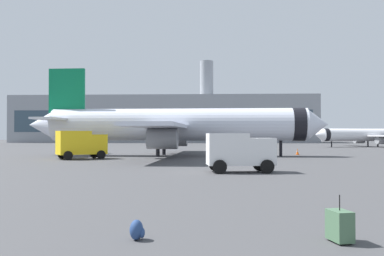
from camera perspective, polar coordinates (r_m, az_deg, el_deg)
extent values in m
cylinder|color=silver|center=(49.67, -1.94, 0.46)|extent=(30.10, 4.69, 3.80)
cone|color=silver|center=(50.47, 16.66, 0.48)|extent=(2.51, 3.68, 3.61)
cone|color=silver|center=(54.12, -19.68, 0.40)|extent=(3.30, 3.51, 3.42)
cylinder|color=black|center=(50.06, 14.20, 0.48)|extent=(1.52, 3.92, 3.88)
cube|color=silver|center=(57.72, -2.03, -0.03)|extent=(5.28, 16.14, 0.36)
cube|color=silver|center=(41.87, -4.54, 0.31)|extent=(5.28, 16.14, 0.36)
cylinder|color=gray|center=(55.23, -2.33, -1.34)|extent=(3.26, 2.29, 2.20)
cylinder|color=gray|center=(44.33, -4.03, -1.44)|extent=(3.26, 2.29, 2.20)
cube|color=#0C7247|center=(53.12, -16.60, 4.30)|extent=(4.41, 0.49, 6.40)
cube|color=silver|center=(56.10, -15.92, 0.95)|extent=(2.78, 6.07, 0.24)
cube|color=silver|center=(50.16, -18.47, 1.18)|extent=(2.78, 6.07, 0.24)
cylinder|color=black|center=(49.77, 11.94, -2.75)|extent=(0.36, 0.36, 1.80)
cylinder|color=black|center=(52.31, -3.82, -2.67)|extent=(0.44, 0.44, 1.80)
cylinder|color=black|center=(47.57, -4.66, -2.85)|extent=(0.44, 0.44, 1.80)
cylinder|color=white|center=(93.85, 22.63, -0.86)|extent=(20.14, 7.78, 2.56)
cone|color=white|center=(88.04, 16.82, -0.89)|extent=(2.20, 2.77, 2.43)
cylinder|color=black|center=(88.78, 17.65, -0.89)|extent=(1.60, 2.76, 2.61)
cube|color=white|center=(98.67, 21.16, -0.99)|extent=(5.95, 11.23, 0.24)
cylinder|color=gray|center=(91.25, 24.32, -1.53)|extent=(2.47, 1.99, 1.48)
cylinder|color=gray|center=(97.28, 21.71, -1.50)|extent=(2.47, 1.99, 1.48)
cylinder|color=black|center=(89.48, 18.40, -2.09)|extent=(0.24, 0.24, 1.21)
cylinder|color=black|center=(93.34, 23.89, -2.01)|extent=(0.30, 0.30, 1.21)
cylinder|color=black|center=(95.96, 22.74, -1.98)|extent=(0.30, 0.30, 1.21)
cube|color=yellow|center=(45.16, -12.83, -2.15)|extent=(2.62, 2.76, 2.04)
cube|color=#1E232D|center=(45.38, -11.97, -1.54)|extent=(1.17, 1.69, 0.84)
cube|color=yellow|center=(44.46, -15.77, -1.93)|extent=(3.82, 3.57, 2.40)
cylinder|color=black|center=(46.32, -13.14, -3.44)|extent=(0.87, 0.68, 0.90)
cylinder|color=black|center=(44.14, -12.22, -3.56)|extent=(0.87, 0.68, 0.90)
cylinder|color=black|center=(45.40, -17.18, -3.47)|extent=(0.87, 0.68, 0.90)
cylinder|color=black|center=(43.17, -16.45, -3.61)|extent=(0.87, 0.68, 0.90)
cube|color=white|center=(28.47, 9.19, -3.15)|extent=(2.00, 2.21, 1.78)
cube|color=#1E232D|center=(28.65, 10.65, -2.29)|extent=(0.31, 1.80, 0.74)
cube|color=white|center=(28.03, 4.82, -2.87)|extent=(2.88, 2.32, 2.10)
cylinder|color=black|center=(29.60, 9.13, -4.88)|extent=(0.92, 0.33, 0.90)
cylinder|color=black|center=(27.56, 10.17, -5.17)|extent=(0.92, 0.33, 0.90)
cylinder|color=black|center=(29.02, 3.19, -4.97)|extent=(0.92, 0.33, 0.90)
cylinder|color=black|center=(26.95, 3.79, -5.28)|extent=(0.92, 0.33, 0.90)
cube|color=#F2590C|center=(54.30, 14.11, -3.51)|extent=(0.44, 0.44, 0.04)
cone|color=#F2590C|center=(54.28, 14.11, -3.11)|extent=(0.36, 0.36, 0.72)
cylinder|color=white|center=(54.28, 14.11, -3.07)|extent=(0.23, 0.23, 0.10)
cube|color=#F2590C|center=(48.57, 5.92, -3.85)|extent=(0.44, 0.44, 0.04)
cone|color=#F2590C|center=(48.55, 5.92, -3.47)|extent=(0.36, 0.36, 0.60)
cylinder|color=white|center=(48.55, 5.92, -3.43)|extent=(0.23, 0.23, 0.10)
cube|color=#F2590C|center=(58.00, -4.61, -3.37)|extent=(0.44, 0.44, 0.04)
cone|color=#F2590C|center=(57.99, -4.61, -3.04)|extent=(0.36, 0.36, 0.64)
cylinder|color=white|center=(57.98, -4.61, -3.01)|extent=(0.23, 0.23, 0.10)
cube|color=#476B4C|center=(10.58, 19.39, -12.36)|extent=(0.55, 0.72, 0.70)
cylinder|color=black|center=(10.49, 19.38, -9.53)|extent=(0.02, 0.02, 0.36)
cylinder|color=black|center=(10.85, 18.78, -13.97)|extent=(0.08, 0.05, 0.08)
cylinder|color=black|center=(10.47, 20.05, -14.44)|extent=(0.08, 0.05, 0.08)
ellipsoid|color=navy|center=(10.34, -7.55, -13.53)|extent=(0.32, 0.40, 0.48)
ellipsoid|color=navy|center=(10.34, -6.76, -13.95)|extent=(0.12, 0.28, 0.24)
cube|color=gray|center=(140.39, -3.70, 1.12)|extent=(97.38, 21.15, 15.02)
cube|color=#334756|center=(129.82, -4.23, 0.96)|extent=(92.51, 0.10, 6.76)
cylinder|color=gray|center=(140.62, 1.99, 6.64)|extent=(4.40, 4.40, 12.00)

